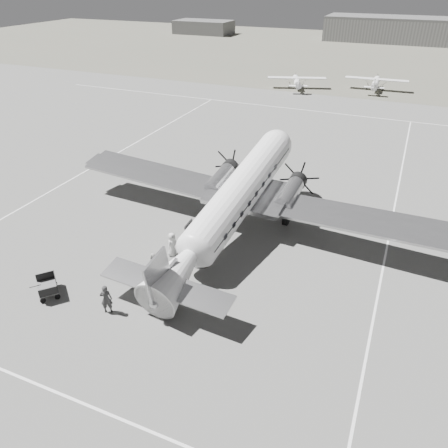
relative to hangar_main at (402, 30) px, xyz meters
The scene contains 16 objects.
ground 120.15m from the hangar_main, 92.39° to the right, with size 260.00×260.00×0.00m, color slate.
taxi_line_near 134.13m from the hangar_main, 92.14° to the right, with size 60.00×0.15×0.01m, color white.
taxi_line_right 120.25m from the hangar_main, 86.66° to the right, with size 0.15×80.00×0.01m, color white.
taxi_line_left 112.43m from the hangar_main, 101.81° to the right, with size 0.15×60.00×0.01m, color white.
taxi_line_horizon 80.22m from the hangar_main, 93.58° to the right, with size 90.00×0.15×0.01m, color white.
grass_infield 25.71m from the hangar_main, 101.31° to the right, with size 260.00×90.00×0.01m, color #58564A.
hangar_main is the anchor object (origin of this frame).
shed_secondary 60.22m from the hangar_main, behind, with size 18.00×10.00×4.00m, color #4F4F4F.
dc3_airliner 117.16m from the hangar_main, 92.01° to the right, with size 31.61×21.93×6.02m, color #ABABAD, non-canonical shape.
light_plane_left 68.53m from the hangar_main, 100.49° to the right, with size 10.13×8.22×2.10m, color white, non-canonical shape.
light_plane_right 63.46m from the hangar_main, 89.71° to the right, with size 10.56×8.57×2.19m, color white, non-canonical shape.
baggage_cart_near 125.02m from the hangar_main, 93.43° to the right, with size 1.68×1.19×0.95m, color #4F4F4F, non-canonical shape.
baggage_cart_far 128.85m from the hangar_main, 95.53° to the right, with size 1.94×1.37×1.10m, color #4F4F4F, non-canonical shape.
ground_crew 128.37m from the hangar_main, 93.54° to the right, with size 0.71×0.47×1.96m, color #2C2C2C.
ramp_agent 123.75m from the hangar_main, 93.43° to the right, with size 0.74×0.58×1.53m, color silver.
passenger 121.47m from the hangar_main, 93.42° to the right, with size 0.91×0.59×1.86m, color silver.
Camera 1 is at (11.50, -23.95, 17.97)m, focal length 35.00 mm.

